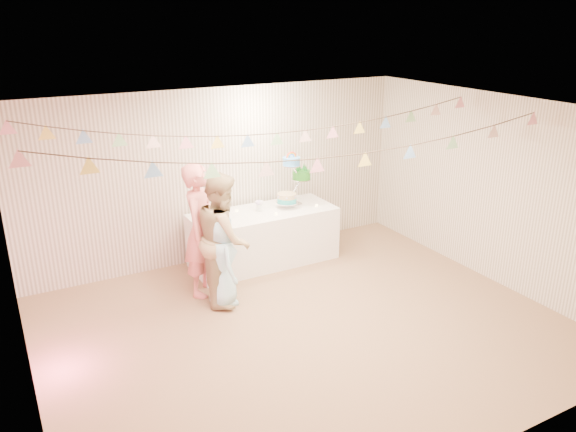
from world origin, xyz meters
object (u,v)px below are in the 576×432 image
cake_stand (294,184)px  person_adult_a (201,230)px  person_child (222,261)px  person_adult_b (223,238)px  table (264,237)px

cake_stand → person_adult_a: size_ratio=0.44×
person_child → person_adult_b: bearing=-31.5°
cake_stand → person_child: bearing=-148.8°
person_adult_a → person_child: size_ratio=1.49×
table → cake_stand: cake_stand is taller
person_adult_a → person_child: (0.10, -0.43, -0.29)m
cake_stand → person_child: 1.94m
person_child → table: bearing=-46.3°
person_adult_a → person_adult_b: bearing=-111.2°
person_adult_a → person_adult_b: size_ratio=1.04×
person_adult_a → cake_stand: bearing=-33.4°
cake_stand → person_child: (-1.60, -0.97, -0.54)m
table → person_adult_b: person_adult_b is taller
table → person_adult_a: person_adult_a is taller
table → person_child: bearing=-138.8°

